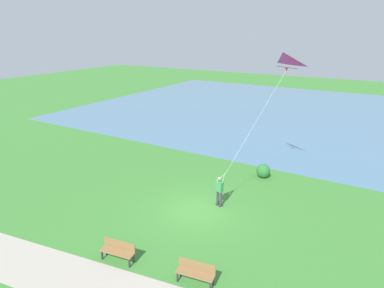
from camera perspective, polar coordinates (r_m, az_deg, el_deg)
ground_plane at (r=18.31m, az=0.71°, el=-11.34°), size 120.00×120.00×0.00m
lake_water at (r=42.14m, az=13.65°, el=5.64°), size 36.00×44.00×0.01m
walkway_path at (r=15.05m, az=-21.24°, el=-20.28°), size 7.15×32.00×0.02m
person_kite_flyer at (r=18.39m, az=4.76°, el=-7.56°), size 0.63×0.50×1.83m
flying_kite at (r=20.53m, az=15.19°, el=13.28°), size 5.29×2.37×6.17m
park_bench_near_walkway at (r=13.57m, az=0.66°, el=-20.93°), size 0.66×1.55×0.88m
park_bench_far_walkway at (r=14.94m, az=-12.53°, el=-17.23°), size 0.66×1.55×0.88m
lakeside_shrub at (r=22.46m, az=12.08°, el=-4.52°), size 0.83×0.89×0.93m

